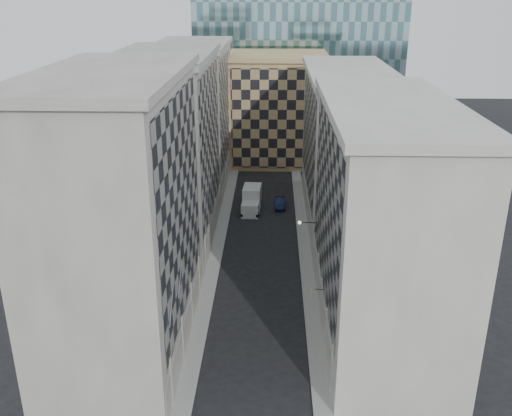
# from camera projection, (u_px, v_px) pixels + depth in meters

# --- Properties ---
(sidewalk_west) EXTENTS (1.50, 100.00, 0.15)m
(sidewalk_west) POSITION_uv_depth(u_px,v_px,m) (217.00, 249.00, 68.12)
(sidewalk_west) COLOR gray
(sidewalk_west) RESTS_ON ground
(sidewalk_east) EXTENTS (1.50, 100.00, 0.15)m
(sidewalk_east) POSITION_uv_depth(u_px,v_px,m) (305.00, 250.00, 67.82)
(sidewalk_east) COLOR gray
(sidewalk_east) RESTS_ON ground
(bldg_left_a) EXTENTS (10.80, 22.80, 23.70)m
(bldg_left_a) POSITION_uv_depth(u_px,v_px,m) (122.00, 219.00, 46.32)
(bldg_left_a) COLOR gray
(bldg_left_a) RESTS_ON ground
(bldg_left_b) EXTENTS (10.80, 22.80, 22.70)m
(bldg_left_b) POSITION_uv_depth(u_px,v_px,m) (169.00, 151.00, 66.98)
(bldg_left_b) COLOR gray
(bldg_left_b) RESTS_ON ground
(bldg_left_c) EXTENTS (10.80, 22.80, 21.70)m
(bldg_left_c) POSITION_uv_depth(u_px,v_px,m) (194.00, 116.00, 87.64)
(bldg_left_c) COLOR gray
(bldg_left_c) RESTS_ON ground
(bldg_right_a) EXTENTS (10.80, 26.80, 20.70)m
(bldg_right_a) POSITION_uv_depth(u_px,v_px,m) (381.00, 220.00, 49.97)
(bldg_right_a) COLOR #ADA99F
(bldg_right_a) RESTS_ON ground
(bldg_right_b) EXTENTS (10.80, 28.80, 19.70)m
(bldg_right_b) POSITION_uv_depth(u_px,v_px,m) (346.00, 145.00, 75.27)
(bldg_right_b) COLOR #ADA99F
(bldg_right_b) RESTS_ON ground
(tan_block) EXTENTS (16.80, 14.80, 18.80)m
(tan_block) POSITION_uv_depth(u_px,v_px,m) (277.00, 108.00, 99.78)
(tan_block) COLOR tan
(tan_block) RESTS_ON ground
(church_tower) EXTENTS (7.20, 7.20, 51.50)m
(church_tower) POSITION_uv_depth(u_px,v_px,m) (268.00, 0.00, 106.58)
(church_tower) COLOR #292620
(church_tower) RESTS_ON ground
(flagpoles_left) EXTENTS (0.10, 6.33, 2.33)m
(flagpoles_left) POSITION_uv_depth(u_px,v_px,m) (176.00, 291.00, 42.91)
(flagpoles_left) COLOR gray
(flagpoles_left) RESTS_ON ground
(bracket_lamp) EXTENTS (1.98, 0.36, 0.36)m
(bracket_lamp) POSITION_uv_depth(u_px,v_px,m) (301.00, 223.00, 60.03)
(bracket_lamp) COLOR black
(bracket_lamp) RESTS_ON ground
(box_truck) EXTENTS (2.78, 6.11, 3.28)m
(box_truck) POSITION_uv_depth(u_px,v_px,m) (252.00, 201.00, 79.62)
(box_truck) COLOR silver
(box_truck) RESTS_ON ground
(dark_car) EXTENTS (1.47, 4.17, 1.37)m
(dark_car) POSITION_uv_depth(u_px,v_px,m) (280.00, 203.00, 81.03)
(dark_car) COLOR #0F1837
(dark_car) RESTS_ON ground
(shop_sign) EXTENTS (1.14, 0.65, 0.72)m
(shop_sign) POSITION_uv_depth(u_px,v_px,m) (312.00, 293.00, 51.04)
(shop_sign) COLOR black
(shop_sign) RESTS_ON ground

